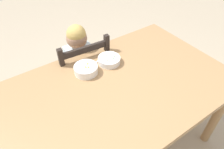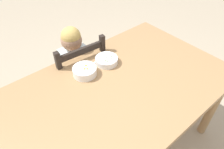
# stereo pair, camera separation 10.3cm
# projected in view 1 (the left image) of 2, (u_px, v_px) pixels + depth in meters

# --- Properties ---
(ground_plane) EXTENTS (8.00, 8.00, 0.00)m
(ground_plane) POSITION_uv_depth(u_px,v_px,m) (117.00, 144.00, 1.90)
(ground_plane) COLOR tan
(dining_table) EXTENTS (1.56, 0.98, 0.76)m
(dining_table) POSITION_uv_depth(u_px,v_px,m) (119.00, 95.00, 1.45)
(dining_table) COLOR #9F7A4F
(dining_table) RESTS_ON ground
(dining_chair) EXTENTS (0.45, 0.45, 0.90)m
(dining_chair) POSITION_uv_depth(u_px,v_px,m) (82.00, 76.00, 1.92)
(dining_chair) COLOR black
(dining_chair) RESTS_ON ground
(child_figure) EXTENTS (0.32, 0.31, 0.96)m
(child_figure) POSITION_uv_depth(u_px,v_px,m) (81.00, 61.00, 1.79)
(child_figure) COLOR silver
(child_figure) RESTS_ON ground
(bowl_of_peas) EXTENTS (0.17, 0.17, 0.05)m
(bowl_of_peas) POSITION_uv_depth(u_px,v_px,m) (109.00, 60.00, 1.56)
(bowl_of_peas) COLOR white
(bowl_of_peas) RESTS_ON dining_table
(bowl_of_carrots) EXTENTS (0.17, 0.17, 0.06)m
(bowl_of_carrots) POSITION_uv_depth(u_px,v_px,m) (86.00, 69.00, 1.47)
(bowl_of_carrots) COLOR white
(bowl_of_carrots) RESTS_ON dining_table
(spoon) EXTENTS (0.14, 0.06, 0.01)m
(spoon) POSITION_uv_depth(u_px,v_px,m) (90.00, 67.00, 1.53)
(spoon) COLOR silver
(spoon) RESTS_ON dining_table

